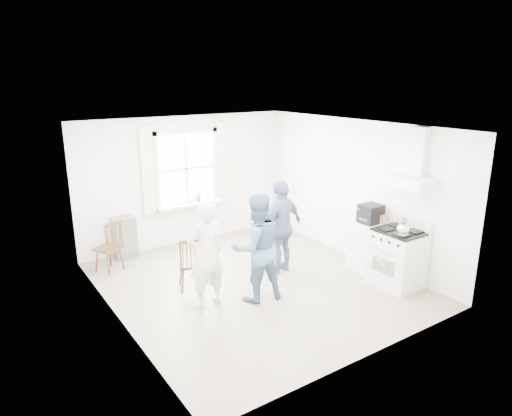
{
  "coord_description": "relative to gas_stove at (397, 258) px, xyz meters",
  "views": [
    {
      "loc": [
        -3.88,
        -5.81,
        3.32
      ],
      "look_at": [
        0.17,
        0.2,
        1.24
      ],
      "focal_mm": 32.0,
      "sensor_mm": 36.0,
      "label": 1
    }
  ],
  "objects": [
    {
      "name": "person_mid",
      "position": [
        -2.18,
        0.88,
        0.36
      ],
      "size": [
        0.92,
        0.92,
        1.68
      ],
      "primitive_type": "imported",
      "rotation": [
        0.0,
        0.0,
        3.0
      ],
      "color": "slate",
      "rests_on": "ground"
    },
    {
      "name": "window_assembly",
      "position": [
        -1.91,
        3.8,
        0.98
      ],
      "size": [
        1.88,
        0.24,
        1.7
      ],
      "color": "white",
      "rests_on": "room_shell"
    },
    {
      "name": "person_left",
      "position": [
        -2.92,
        1.12,
        0.33
      ],
      "size": [
        0.63,
        0.63,
        1.63
      ],
      "primitive_type": "imported",
      "rotation": [
        0.0,
        0.0,
        3.2
      ],
      "color": "silver",
      "rests_on": "ground"
    },
    {
      "name": "cardboard_box",
      "position": [
        0.12,
        0.58,
        0.5
      ],
      "size": [
        0.3,
        0.26,
        0.16
      ],
      "primitive_type": "cube",
      "rotation": [
        0.0,
        0.0,
        -0.38
      ],
      "color": "olive",
      "rests_on": "low_cabinet"
    },
    {
      "name": "person_right",
      "position": [
        -1.24,
        1.51,
        0.35
      ],
      "size": [
        1.17,
        1.17,
        1.66
      ],
      "primitive_type": "imported",
      "rotation": [
        0.0,
        0.0,
        3.37
      ],
      "color": "navy",
      "rests_on": "ground"
    },
    {
      "name": "stereo_stack",
      "position": [
        0.04,
        0.66,
        0.58
      ],
      "size": [
        0.37,
        0.33,
        0.32
      ],
      "color": "black",
      "rests_on": "low_cabinet"
    },
    {
      "name": "kettle",
      "position": [
        -0.15,
        -0.18,
        0.56
      ],
      "size": [
        0.2,
        0.2,
        0.28
      ],
      "color": "silver",
      "rests_on": "gas_stove"
    },
    {
      "name": "gas_stove",
      "position": [
        0.0,
        0.0,
        0.0
      ],
      "size": [
        0.68,
        0.76,
        1.12
      ],
      "color": "silver",
      "rests_on": "ground"
    },
    {
      "name": "windsor_chair_a",
      "position": [
        -3.71,
        3.13,
        0.09
      ],
      "size": [
        0.53,
        0.53,
        0.95
      ],
      "color": "#3E2814",
      "rests_on": "ground"
    },
    {
      "name": "low_cabinet",
      "position": [
        0.07,
        0.7,
        -0.03
      ],
      "size": [
        0.5,
        0.55,
        0.9
      ],
      "primitive_type": "cube",
      "color": "silver",
      "rests_on": "ground"
    },
    {
      "name": "room_shell",
      "position": [
        -1.91,
        1.35,
        0.82
      ],
      "size": [
        4.62,
        5.12,
        2.64
      ],
      "color": "gray",
      "rests_on": "ground"
    },
    {
      "name": "windsor_chair_b",
      "position": [
        -2.89,
        1.71,
        0.06
      ],
      "size": [
        0.48,
        0.47,
        0.9
      ],
      "color": "#3E2814",
      "rests_on": "ground"
    },
    {
      "name": "range_hood",
      "position": [
        0.16,
        -0.0,
        1.42
      ],
      "size": [
        0.45,
        0.76,
        0.94
      ],
      "color": "silver",
      "rests_on": "room_shell"
    },
    {
      "name": "potted_plant",
      "position": [
        -1.71,
        3.71,
        0.53
      ],
      "size": [
        0.23,
        0.23,
        0.32
      ],
      "primitive_type": "imported",
      "rotation": [
        0.0,
        0.0,
        0.34
      ],
      "color": "#2E6737",
      "rests_on": "window_assembly"
    },
    {
      "name": "shelf_unit",
      "position": [
        -3.31,
        3.68,
        -0.08
      ],
      "size": [
        0.4,
        0.3,
        0.8
      ],
      "primitive_type": "cube",
      "color": "slate",
      "rests_on": "ground"
    }
  ]
}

